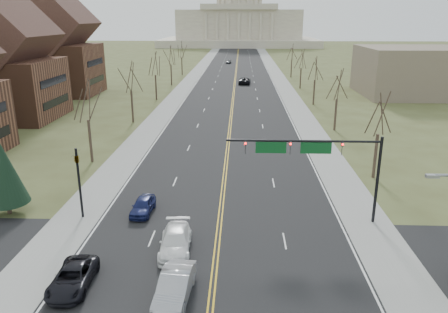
# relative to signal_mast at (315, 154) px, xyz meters

# --- Properties ---
(road) EXTENTS (20.00, 380.00, 0.01)m
(road) POSITION_rel_signal_mast_xyz_m (-7.45, 96.50, -5.76)
(road) COLOR black
(road) RESTS_ON ground
(cross_road) EXTENTS (120.00, 14.00, 0.01)m
(cross_road) POSITION_rel_signal_mast_xyz_m (-7.45, -7.50, -5.76)
(cross_road) COLOR black
(cross_road) RESTS_ON ground
(sidewalk_left) EXTENTS (4.00, 380.00, 0.03)m
(sidewalk_left) POSITION_rel_signal_mast_xyz_m (-19.45, 96.50, -5.75)
(sidewalk_left) COLOR gray
(sidewalk_left) RESTS_ON ground
(sidewalk_right) EXTENTS (4.00, 380.00, 0.03)m
(sidewalk_right) POSITION_rel_signal_mast_xyz_m (4.55, 96.50, -5.75)
(sidewalk_right) COLOR gray
(sidewalk_right) RESTS_ON ground
(center_line) EXTENTS (0.42, 380.00, 0.01)m
(center_line) POSITION_rel_signal_mast_xyz_m (-7.45, 96.50, -5.75)
(center_line) COLOR gold
(center_line) RESTS_ON road
(edge_line_left) EXTENTS (0.15, 380.00, 0.01)m
(edge_line_left) POSITION_rel_signal_mast_xyz_m (-17.25, 96.50, -5.75)
(edge_line_left) COLOR silver
(edge_line_left) RESTS_ON road
(edge_line_right) EXTENTS (0.15, 380.00, 0.01)m
(edge_line_right) POSITION_rel_signal_mast_xyz_m (2.35, 96.50, -5.75)
(edge_line_right) COLOR silver
(edge_line_right) RESTS_ON road
(capitol) EXTENTS (90.00, 60.00, 50.00)m
(capitol) POSITION_rel_signal_mast_xyz_m (-7.45, 236.41, 8.44)
(capitol) COLOR beige
(capitol) RESTS_ON ground
(signal_mast) EXTENTS (12.12, 0.44, 7.20)m
(signal_mast) POSITION_rel_signal_mast_xyz_m (0.00, 0.00, 0.00)
(signal_mast) COLOR black
(signal_mast) RESTS_ON ground
(signal_left) EXTENTS (0.32, 0.36, 6.00)m
(signal_left) POSITION_rel_signal_mast_xyz_m (-18.95, 0.00, -2.05)
(signal_left) COLOR black
(signal_left) RESTS_ON ground
(tree_r_0) EXTENTS (3.74, 3.74, 8.50)m
(tree_r_0) POSITION_rel_signal_mast_xyz_m (8.05, 10.50, 0.79)
(tree_r_0) COLOR #35261F
(tree_r_0) RESTS_ON ground
(tree_l_0) EXTENTS (3.96, 3.96, 9.00)m
(tree_l_0) POSITION_rel_signal_mast_xyz_m (-22.95, 14.50, 1.18)
(tree_l_0) COLOR #35261F
(tree_l_0) RESTS_ON ground
(tree_r_1) EXTENTS (3.74, 3.74, 8.50)m
(tree_r_1) POSITION_rel_signal_mast_xyz_m (8.05, 30.50, 0.79)
(tree_r_1) COLOR #35261F
(tree_r_1) RESTS_ON ground
(tree_l_1) EXTENTS (3.96, 3.96, 9.00)m
(tree_l_1) POSITION_rel_signal_mast_xyz_m (-22.95, 34.50, 1.18)
(tree_l_1) COLOR #35261F
(tree_l_1) RESTS_ON ground
(tree_r_2) EXTENTS (3.74, 3.74, 8.50)m
(tree_r_2) POSITION_rel_signal_mast_xyz_m (8.05, 50.50, 0.79)
(tree_r_2) COLOR #35261F
(tree_r_2) RESTS_ON ground
(tree_l_2) EXTENTS (3.96, 3.96, 9.00)m
(tree_l_2) POSITION_rel_signal_mast_xyz_m (-22.95, 54.50, 1.18)
(tree_l_2) COLOR #35261F
(tree_l_2) RESTS_ON ground
(tree_r_3) EXTENTS (3.74, 3.74, 8.50)m
(tree_r_3) POSITION_rel_signal_mast_xyz_m (8.05, 70.50, 0.79)
(tree_r_3) COLOR #35261F
(tree_r_3) RESTS_ON ground
(tree_l_3) EXTENTS (3.96, 3.96, 9.00)m
(tree_l_3) POSITION_rel_signal_mast_xyz_m (-22.95, 74.50, 1.18)
(tree_l_3) COLOR #35261F
(tree_l_3) RESTS_ON ground
(tree_r_4) EXTENTS (3.74, 3.74, 8.50)m
(tree_r_4) POSITION_rel_signal_mast_xyz_m (8.05, 90.50, 0.79)
(tree_r_4) COLOR #35261F
(tree_r_4) RESTS_ON ground
(tree_l_4) EXTENTS (3.96, 3.96, 9.00)m
(tree_l_4) POSITION_rel_signal_mast_xyz_m (-22.95, 94.50, 1.18)
(tree_l_4) COLOR #35261F
(tree_l_4) RESTS_ON ground
(conifer_l) EXTENTS (3.64, 3.64, 6.50)m
(conifer_l) POSITION_rel_signal_mast_xyz_m (-25.45, 0.50, -2.02)
(conifer_l) COLOR #35261F
(conifer_l) RESTS_ON ground
(bldg_left_mid) EXTENTS (15.10, 14.28, 20.75)m
(bldg_left_mid) POSITION_rel_signal_mast_xyz_m (-43.44, 36.50, 2.78)
(bldg_left_mid) COLOR brown
(bldg_left_mid) RESTS_ON ground
(bldg_left_far) EXTENTS (17.10, 14.28, 23.25)m
(bldg_left_far) POSITION_rel_signal_mast_xyz_m (-45.44, 60.50, 3.78)
(bldg_left_far) COLOR brown
(bldg_left_far) RESTS_ON ground
(bldg_right_mass) EXTENTS (25.00, 20.00, 10.00)m
(bldg_right_mass) POSITION_rel_signal_mast_xyz_m (32.55, 62.50, -0.76)
(bldg_right_mass) COLOR #736452
(bldg_right_mass) RESTS_ON ground
(car_sb_inner_lead) EXTENTS (2.11, 5.14, 1.66)m
(car_sb_inner_lead) POSITION_rel_signal_mast_xyz_m (-9.58, -10.80, -4.92)
(car_sb_inner_lead) COLOR #9E9FA6
(car_sb_inner_lead) RESTS_ON road
(car_sb_outer_lead) EXTENTS (2.40, 4.90, 1.34)m
(car_sb_outer_lead) POSITION_rel_signal_mast_xyz_m (-16.05, -9.88, -5.08)
(car_sb_outer_lead) COLOR black
(car_sb_outer_lead) RESTS_ON road
(car_sb_inner_second) EXTENTS (2.45, 5.38, 1.53)m
(car_sb_inner_second) POSITION_rel_signal_mast_xyz_m (-10.35, -5.30, -4.99)
(car_sb_inner_second) COLOR white
(car_sb_inner_second) RESTS_ON road
(car_sb_outer_second) EXTENTS (1.78, 4.08, 1.37)m
(car_sb_outer_second) POSITION_rel_signal_mast_xyz_m (-14.05, 0.93, -5.07)
(car_sb_outer_second) COLOR #171E51
(car_sb_outer_second) RESTS_ON road
(car_far_nb) EXTENTS (3.14, 6.13, 1.66)m
(car_far_nb) POSITION_rel_signal_mast_xyz_m (-4.94, 77.22, -4.92)
(car_far_nb) COLOR black
(car_far_nb) RESTS_ON road
(car_far_sb) EXTENTS (2.05, 4.27, 1.41)m
(car_far_sb) POSITION_rel_signal_mast_xyz_m (-10.43, 127.70, -5.05)
(car_far_sb) COLOR #4D4F55
(car_far_sb) RESTS_ON road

